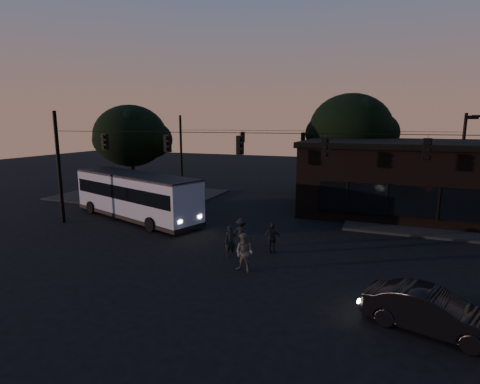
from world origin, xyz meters
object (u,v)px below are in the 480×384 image
(building, at_px, (409,177))
(pedestrian_c, at_px, (273,238))
(pedestrian_b, at_px, (244,253))
(car, at_px, (432,311))
(bus, at_px, (135,194))
(pedestrian_a, at_px, (230,241))
(pedestrian_d, at_px, (241,233))

(building, relative_size, pedestrian_c, 9.53)
(pedestrian_b, relative_size, pedestrian_c, 1.12)
(car, xyz_separation_m, pedestrian_c, (-6.96, 5.32, 0.11))
(bus, bearing_deg, car, -6.61)
(building, bearing_deg, pedestrian_a, -122.16)
(building, bearing_deg, car, -89.88)
(pedestrian_a, relative_size, pedestrian_b, 0.88)
(car, bearing_deg, bus, 80.79)
(pedestrian_c, xyz_separation_m, pedestrian_d, (-1.85, 0.29, 0.01))
(car, xyz_separation_m, pedestrian_a, (-8.80, 4.03, 0.10))
(building, relative_size, bus, 1.32)
(bus, height_order, pedestrian_b, bus)
(building, relative_size, pedestrian_b, 8.52)
(pedestrian_c, distance_m, pedestrian_d, 1.87)
(pedestrian_a, bearing_deg, pedestrian_c, 1.92)
(building, xyz_separation_m, pedestrian_b, (-7.40, -15.52, -1.80))
(pedestrian_a, xyz_separation_m, pedestrian_c, (1.84, 1.29, 0.01))
(bus, height_order, pedestrian_c, bus)
(bus, xyz_separation_m, pedestrian_a, (9.21, -4.62, -1.01))
(pedestrian_c, bearing_deg, pedestrian_d, -13.37)
(pedestrian_a, bearing_deg, pedestrian_b, -82.59)
(bus, distance_m, pedestrian_b, 12.29)
(pedestrian_b, distance_m, pedestrian_c, 2.92)
(pedestrian_b, height_order, pedestrian_d, pedestrian_b)
(building, xyz_separation_m, pedestrian_d, (-8.77, -12.34, -1.89))
(building, height_order, pedestrian_a, building)
(pedestrian_b, xyz_separation_m, pedestrian_d, (-1.37, 3.17, -0.09))
(car, xyz_separation_m, pedestrian_b, (-7.44, 2.44, 0.21))
(building, relative_size, pedestrian_a, 9.63)
(car, relative_size, pedestrian_b, 2.34)
(pedestrian_d, bearing_deg, pedestrian_b, 117.39)
(pedestrian_a, bearing_deg, pedestrian_d, 57.34)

